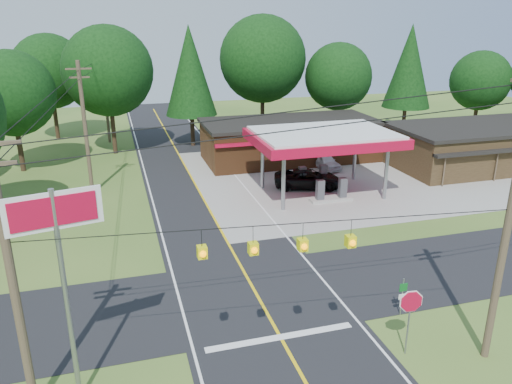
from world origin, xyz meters
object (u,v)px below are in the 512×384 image
object	(u,v)px
gas_canopy	(324,139)
suv_car	(308,179)
octagonal_stop_sign	(411,306)
sedan_car	(325,161)
big_stop_sign	(59,246)

from	to	relation	value
gas_canopy	suv_car	size ratio (longest dim) A/B	1.97
gas_canopy	octagonal_stop_sign	world-z (taller)	gas_canopy
sedan_car	big_stop_sign	world-z (taller)	big_stop_sign
suv_car	sedan_car	distance (m)	5.83
sedan_car	big_stop_sign	bearing A→B (deg)	-136.97
gas_canopy	sedan_car	xyz separation A→B (m)	(3.00, 6.16, -3.62)
sedan_car	big_stop_sign	size ratio (longest dim) A/B	0.48
big_stop_sign	octagonal_stop_sign	xyz separation A→B (m)	(12.50, -1.00, -3.79)
gas_canopy	suv_car	distance (m)	3.86
gas_canopy	sedan_car	distance (m)	7.75
suv_car	sedan_car	world-z (taller)	suv_car
gas_canopy	big_stop_sign	bearing A→B (deg)	-133.35
big_stop_sign	octagonal_stop_sign	size ratio (longest dim) A/B	2.72
gas_canopy	octagonal_stop_sign	xyz separation A→B (m)	(-4.50, -19.01, -2.07)
gas_canopy	suv_car	bearing A→B (deg)	108.43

